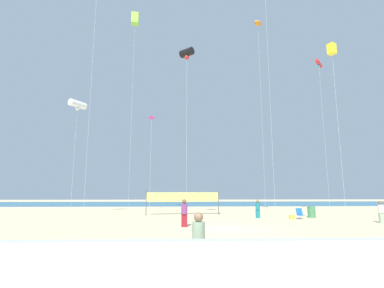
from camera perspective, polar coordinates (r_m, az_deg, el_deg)
name	(u,v)px	position (r m, az deg, el deg)	size (l,w,h in m)	color
ground_plane	(229,229)	(18.59, 7.35, -16.54)	(120.00, 120.00, 0.00)	beige
ocean_band	(196,204)	(53.87, 0.88, -11.89)	(120.00, 20.00, 0.01)	teal
boardwalk_ledge	(298,262)	(8.32, 20.55, -21.25)	(28.00, 0.44, 1.09)	beige
mother_figure	(199,239)	(8.95, 1.33, -18.59)	(0.39, 0.39, 1.69)	#EA7260
toddler_figure	(213,255)	(9.17, 4.15, -21.36)	(0.18, 0.18, 0.80)	gold
beachgoer_plum_shirt	(184,212)	(19.28, -1.56, -13.49)	(0.41, 0.41, 1.80)	maroon
beachgoer_white_shirt	(381,211)	(25.69, 33.76, -11.16)	(0.37, 0.37, 1.60)	#99B28C
beachgoer_teal_shirt	(258,208)	(25.99, 13.07, -12.45)	(0.36, 0.36, 1.58)	#19727A
folding_beach_chair	(300,213)	(26.21, 20.88, -12.90)	(0.52, 0.65, 0.89)	#1959B2
trash_barrel	(311,212)	(27.90, 22.88, -12.49)	(0.66, 0.66, 0.97)	#3F7F4C
volleyball_net	(183,198)	(28.69, -1.82, -10.82)	(7.25, 0.89, 2.40)	#4C4C51
beach_handbag	(292,217)	(26.09, 19.44, -13.67)	(0.39, 0.20, 0.31)	gold
kite_magenta_diamond	(152,119)	(27.12, -8.14, 4.98)	(0.53, 0.54, 9.34)	silver
kite_white_tube	(78,105)	(30.85, -22.01, 7.35)	(1.50, 1.88, 11.25)	silver
kite_black_tube	(187,53)	(26.78, -1.05, 17.76)	(1.39, 1.31, 14.98)	silver
kite_yellow_box	(332,50)	(26.06, 26.28, 16.65)	(0.72, 0.72, 13.83)	silver
kite_red_tube	(319,64)	(35.70, 24.13, 14.45)	(1.48, 1.69, 16.55)	silver
kite_lime_box	(135,19)	(36.29, -11.39, 23.38)	(0.88, 0.88, 22.56)	silver
kite_orange_inflatable	(258,23)	(36.42, 13.11, 22.53)	(1.52, 1.80, 22.02)	silver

